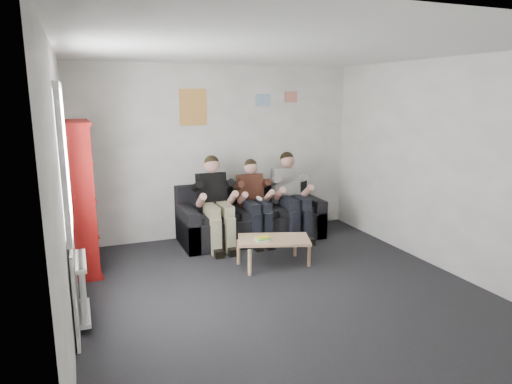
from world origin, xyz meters
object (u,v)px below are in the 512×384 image
Objects in this scene: sofa at (250,219)px; person_left at (216,203)px; bookshelf at (83,198)px; coffee_table at (274,242)px; person_right at (291,196)px; person_middle at (255,201)px.

sofa is 1.63× the size of person_left.
bookshelf reaches higher than person_left.
person_right is at bearing 53.44° from coffee_table.
person_right reaches higher than person_middle.
coffee_table is at bearing -67.35° from person_left.
bookshelf is at bearing 162.22° from coffee_table.
person_left reaches higher than coffee_table.
person_right reaches higher than coffee_table.
coffee_table is (2.32, -0.74, -0.64)m from bookshelf.
person_left is (-0.49, 1.01, 0.34)m from coffee_table.
sofa reaches higher than coffee_table.
bookshelf is (-2.45, -0.47, 0.66)m from sofa.
bookshelf is 1.52× the size of person_middle.
person_left is (-0.62, -0.20, 0.37)m from sofa.
sofa is at bearing 6.88° from bookshelf.
bookshelf reaches higher than person_middle.
person_left is at bearing 116.00° from coffee_table.
person_middle is at bearing -90.00° from sofa.
sofa is 2.58m from bookshelf.
bookshelf reaches higher than coffee_table.
person_left is (1.83, 0.26, -0.29)m from bookshelf.
coffee_table is at bearing -21.70° from bookshelf.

